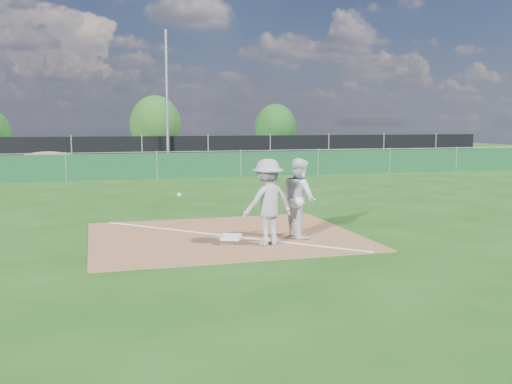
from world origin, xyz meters
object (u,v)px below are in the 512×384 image
at_px(car_left, 55,152).
at_px(tree_mid, 155,125).
at_px(light_pole, 167,99).
at_px(car_right, 203,151).
at_px(play_at_first, 268,202).
at_px(tree_right, 275,128).
at_px(runner, 299,198).
at_px(car_mid, 95,151).
at_px(first_base, 231,237).

height_order(car_left, tree_mid, tree_mid).
height_order(light_pole, car_right, light_pole).
bearing_deg(play_at_first, tree_mid, 87.79).
xyz_separation_m(car_left, tree_right, (17.24, 6.70, 1.44)).
distance_m(runner, tree_right, 35.57).
distance_m(play_at_first, tree_mid, 34.23).
distance_m(light_pole, runner, 22.48).
height_order(runner, tree_mid, tree_mid).
xyz_separation_m(play_at_first, car_mid, (-3.35, 26.95, -0.12)).
xyz_separation_m(car_left, car_right, (9.58, -1.21, -0.00)).
bearing_deg(car_left, play_at_first, -146.13).
xyz_separation_m(car_left, tree_mid, (7.19, 6.26, 1.73)).
relative_size(car_left, tree_mid, 0.86).
distance_m(light_pole, car_right, 5.79).
distance_m(car_mid, tree_right, 16.65).
height_order(car_mid, tree_mid, tree_mid).
distance_m(car_left, tree_right, 18.55).
bearing_deg(light_pole, first_base, -93.74).
height_order(light_pole, first_base, light_pole).
bearing_deg(light_pole, car_mid, 135.93).
distance_m(first_base, tree_right, 35.94).
distance_m(car_mid, tree_mid, 8.75).
distance_m(car_left, tree_mid, 9.69).
bearing_deg(car_right, tree_right, -39.92).
bearing_deg(tree_right, car_right, -134.10).
bearing_deg(car_mid, first_base, 175.34).
relative_size(runner, tree_right, 0.43).
bearing_deg(runner, light_pole, -6.99).
xyz_separation_m(light_pole, tree_right, (10.53, 11.71, -1.85)).
distance_m(runner, car_right, 26.22).
height_order(play_at_first, runner, play_at_first).
bearing_deg(play_at_first, first_base, 127.44).
height_order(first_base, runner, runner).
distance_m(car_left, car_mid, 2.70).
bearing_deg(first_base, tree_right, 70.50).
xyz_separation_m(car_left, car_mid, (2.52, -0.96, 0.10)).
relative_size(light_pole, play_at_first, 3.12).
bearing_deg(light_pole, tree_mid, 87.55).
relative_size(car_mid, tree_right, 1.16).
xyz_separation_m(first_base, tree_right, (11.98, 33.82, 2.09)).
height_order(car_mid, car_right, car_mid).
height_order(tree_mid, tree_right, tree_mid).
height_order(runner, car_left, runner).
height_order(car_right, tree_mid, tree_mid).
relative_size(car_mid, tree_mid, 1.02).
distance_m(light_pole, play_at_first, 23.12).
bearing_deg(runner, car_mid, 2.00).
bearing_deg(tree_mid, tree_right, 2.50).
xyz_separation_m(runner, car_right, (2.76, 26.07, -0.20)).
distance_m(runner, car_left, 28.12).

